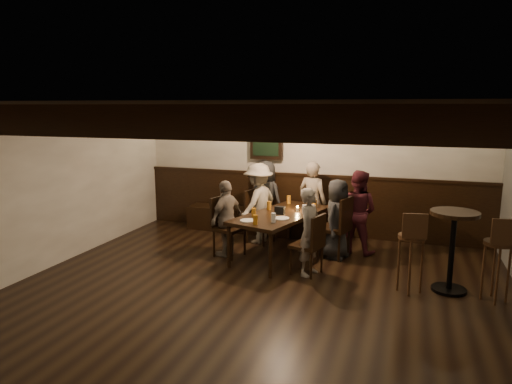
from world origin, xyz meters
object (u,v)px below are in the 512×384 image
(chair_left_far, at_px, (228,238))
(bar_stool_left, at_px, (410,262))
(person_left_far, at_px, (227,218))
(person_right_near, at_px, (337,219))
(chair_right_far, at_px, (308,256))
(person_bench_right, at_px, (357,212))
(chair_right_near, at_px, (335,239))
(person_left_near, at_px, (258,203))
(person_right_far, at_px, (310,232))
(bar_stool_right, at_px, (496,270))
(high_top_table, at_px, (453,239))
(person_bench_centre, at_px, (312,202))
(person_bench_left, at_px, (265,198))
(dining_table, at_px, (281,217))
(chair_left_near, at_px, (260,226))

(chair_left_far, relative_size, bar_stool_left, 0.88)
(person_left_far, bearing_deg, person_right_near, 120.96)
(chair_right_far, relative_size, person_bench_right, 0.65)
(chair_right_far, height_order, person_left_far, person_left_far)
(chair_right_near, xyz_separation_m, person_left_near, (-1.41, 0.40, 0.40))
(chair_left_far, bearing_deg, person_left_far, -90.00)
(person_right_near, bearing_deg, person_right_far, -180.00)
(chair_left_far, bearing_deg, person_right_far, 90.00)
(bar_stool_right, bearing_deg, person_bench_right, 133.16)
(high_top_table, bearing_deg, person_bench_right, 136.74)
(person_right_far, distance_m, bar_stool_left, 1.40)
(chair_left_far, height_order, high_top_table, high_top_table)
(chair_right_far, height_order, bar_stool_left, bar_stool_left)
(chair_right_far, distance_m, person_right_far, 0.36)
(person_bench_centre, bearing_deg, person_bench_right, 170.54)
(person_bench_centre, height_order, bar_stool_left, person_bench_centre)
(person_bench_left, xyz_separation_m, person_right_near, (1.46, -0.88, -0.07))
(person_right_far, bearing_deg, chair_left_far, 90.00)
(bar_stool_left, bearing_deg, dining_table, 147.16)
(chair_left_near, relative_size, chair_right_far, 1.06)
(dining_table, height_order, person_left_near, person_left_near)
(chair_right_near, height_order, high_top_table, high_top_table)
(chair_left_near, relative_size, chair_left_far, 0.98)
(chair_left_near, bearing_deg, bar_stool_right, 83.76)
(person_left_near, height_order, bar_stool_right, person_left_near)
(chair_right_far, height_order, high_top_table, high_top_table)
(chair_left_near, distance_m, person_right_near, 1.51)
(person_left_far, relative_size, bar_stool_left, 1.14)
(bar_stool_left, bearing_deg, high_top_table, 13.13)
(person_bench_right, xyz_separation_m, person_left_far, (-1.96, -0.85, -0.07))
(dining_table, xyz_separation_m, person_left_near, (-0.60, 0.64, 0.05))
(dining_table, xyz_separation_m, chair_left_far, (-0.82, -0.24, -0.36))
(chair_left_far, relative_size, person_bench_left, 0.68)
(bar_stool_left, bearing_deg, person_bench_right, 110.62)
(chair_right_near, bearing_deg, chair_right_far, 179.86)
(chair_left_near, relative_size, person_right_near, 0.74)
(chair_left_near, height_order, chair_right_far, chair_left_near)
(chair_left_far, relative_size, person_right_far, 0.76)
(person_left_near, bearing_deg, person_bench_centre, 128.66)
(person_right_near, bearing_deg, chair_left_near, 90.00)
(person_bench_right, bearing_deg, person_bench_centre, -9.46)
(dining_table, xyz_separation_m, chair_right_far, (0.57, -0.63, -0.38))
(person_bench_centre, height_order, person_right_far, person_bench_centre)
(dining_table, height_order, chair_left_near, chair_left_near)
(chair_right_near, height_order, bar_stool_right, bar_stool_right)
(person_bench_centre, xyz_separation_m, person_left_near, (-0.89, -0.37, -0.01))
(person_bench_right, relative_size, bar_stool_right, 1.26)
(dining_table, distance_m, chair_left_near, 0.92)
(person_bench_left, xyz_separation_m, person_bench_centre, (0.91, -0.10, 0.02))
(chair_left_far, bearing_deg, chair_left_near, 179.97)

